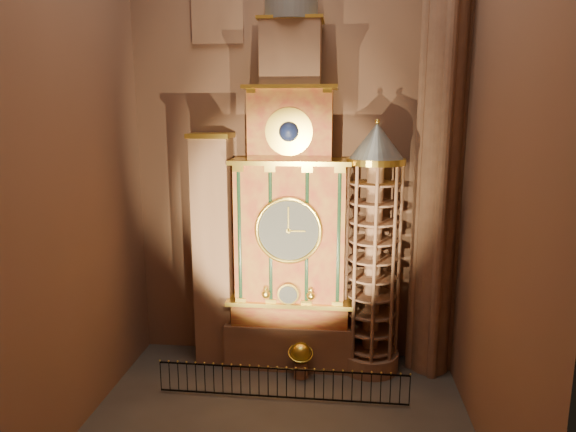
# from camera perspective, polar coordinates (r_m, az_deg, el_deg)

# --- Properties ---
(floor) EXTENTS (14.00, 14.00, 0.00)m
(floor) POSITION_cam_1_polar(r_m,az_deg,el_deg) (19.87, -1.20, -22.35)
(floor) COLOR #383330
(floor) RESTS_ON ground
(wall_back) EXTENTS (22.00, 0.00, 22.00)m
(wall_back) POSITION_cam_1_polar(r_m,az_deg,el_deg) (22.48, 0.59, 11.31)
(wall_back) COLOR brown
(wall_back) RESTS_ON floor
(wall_left) EXTENTS (0.00, 22.00, 22.00)m
(wall_left) POSITION_cam_1_polar(r_m,az_deg,el_deg) (18.73, -23.51, 10.35)
(wall_left) COLOR brown
(wall_left) RESTS_ON floor
(wall_right) EXTENTS (0.00, 22.00, 22.00)m
(wall_right) POSITION_cam_1_polar(r_m,az_deg,el_deg) (17.11, 23.01, 10.38)
(wall_right) COLOR brown
(wall_right) RESTS_ON floor
(astronomical_clock) EXTENTS (5.60, 2.41, 16.70)m
(astronomical_clock) POSITION_cam_1_polar(r_m,az_deg,el_deg) (21.89, 0.32, -0.09)
(astronomical_clock) COLOR #8C634C
(astronomical_clock) RESTS_ON floor
(portrait_tower) EXTENTS (1.80, 1.60, 10.20)m
(portrait_tower) POSITION_cam_1_polar(r_m,az_deg,el_deg) (22.83, -8.22, -3.67)
(portrait_tower) COLOR #8C634C
(portrait_tower) RESTS_ON floor
(stair_turret) EXTENTS (2.50, 2.50, 10.80)m
(stair_turret) POSITION_cam_1_polar(r_m,az_deg,el_deg) (21.91, 9.42, -4.03)
(stair_turret) COLOR #8C634C
(stair_turret) RESTS_ON floor
(gothic_pier) EXTENTS (2.04, 2.04, 22.00)m
(gothic_pier) POSITION_cam_1_polar(r_m,az_deg,el_deg) (21.76, 16.85, 10.82)
(gothic_pier) COLOR #8C634C
(gothic_pier) RESTS_ON floor
(celestial_globe) EXTENTS (1.25, 1.20, 1.55)m
(celestial_globe) POSITION_cam_1_polar(r_m,az_deg,el_deg) (22.44, 1.41, -15.37)
(celestial_globe) COLOR #8C634C
(celestial_globe) RESTS_ON floor
(iron_railing) EXTENTS (9.78, 0.15, 1.27)m
(iron_railing) POSITION_cam_1_polar(r_m,az_deg,el_deg) (21.01, -0.69, -18.11)
(iron_railing) COLOR black
(iron_railing) RESTS_ON floor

